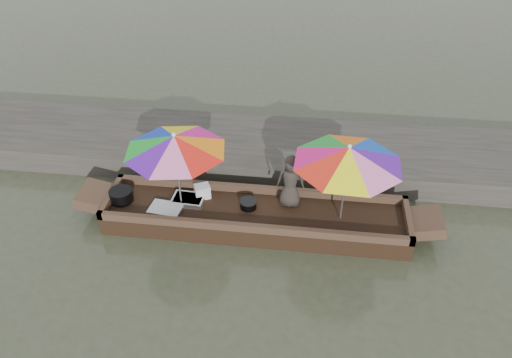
# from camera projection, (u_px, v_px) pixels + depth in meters

# --- Properties ---
(water) EXTENTS (80.00, 80.00, 0.00)m
(water) POSITION_uv_depth(u_px,v_px,m) (255.00, 225.00, 9.30)
(water) COLOR #343C26
(water) RESTS_ON ground
(dock) EXTENTS (22.00, 2.20, 0.50)m
(dock) POSITION_uv_depth(u_px,v_px,m) (268.00, 150.00, 10.91)
(dock) COLOR #2D2B26
(dock) RESTS_ON ground
(boat_hull) EXTENTS (5.54, 1.20, 0.35)m
(boat_hull) POSITION_uv_depth(u_px,v_px,m) (255.00, 218.00, 9.20)
(boat_hull) COLOR black
(boat_hull) RESTS_ON water
(cooking_pot) EXTENTS (0.43, 0.43, 0.23)m
(cooking_pot) POSITION_uv_depth(u_px,v_px,m) (121.00, 195.00, 9.27)
(cooking_pot) COLOR black
(cooking_pot) RESTS_ON boat_hull
(tray_crayfish) EXTENTS (0.61, 0.44, 0.09)m
(tray_crayfish) POSITION_uv_depth(u_px,v_px,m) (188.00, 200.00, 9.28)
(tray_crayfish) COLOR silver
(tray_crayfish) RESTS_ON boat_hull
(tray_scallop) EXTENTS (0.64, 0.48, 0.06)m
(tray_scallop) POSITION_uv_depth(u_px,v_px,m) (166.00, 209.00, 9.09)
(tray_scallop) COLOR silver
(tray_scallop) RESTS_ON boat_hull
(charcoal_grill) EXTENTS (0.30, 0.30, 0.14)m
(charcoal_grill) POSITION_uv_depth(u_px,v_px,m) (248.00, 204.00, 9.13)
(charcoal_grill) COLOR black
(charcoal_grill) RESTS_ON boat_hull
(supply_bag) EXTENTS (0.35, 0.32, 0.26)m
(supply_bag) POSITION_uv_depth(u_px,v_px,m) (202.00, 191.00, 9.35)
(supply_bag) COLOR silver
(supply_bag) RESTS_ON boat_hull
(vendor) EXTENTS (0.52, 0.34, 1.05)m
(vendor) POSITION_uv_depth(u_px,v_px,m) (290.00, 181.00, 8.95)
(vendor) COLOR #2E2823
(vendor) RESTS_ON boat_hull
(umbrella_bow) EXTENTS (2.17, 2.17, 1.55)m
(umbrella_bow) POSITION_uv_depth(u_px,v_px,m) (178.00, 171.00, 8.77)
(umbrella_bow) COLOR orange
(umbrella_bow) RESTS_ON boat_hull
(umbrella_stern) EXTENTS (2.41, 2.41, 1.55)m
(umbrella_stern) POSITION_uv_depth(u_px,v_px,m) (345.00, 183.00, 8.48)
(umbrella_stern) COLOR blue
(umbrella_stern) RESTS_ON boat_hull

